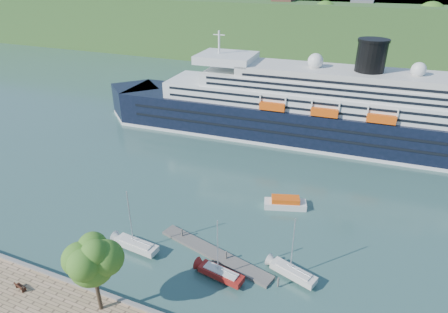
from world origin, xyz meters
TOP-DOWN VIEW (x-y plane):
  - ground at (0.00, 0.00)m, footprint 400.00×400.00m
  - far_hillside at (0.00, 145.00)m, footprint 400.00×50.00m
  - quay_coping at (0.00, -0.20)m, footprint 220.00×0.50m
  - cruise_ship at (7.52, 57.07)m, footprint 104.77×20.30m
  - park_bench at (-15.20, -3.37)m, footprint 1.71×0.96m
  - promenade_tree at (-4.39, -1.96)m, footprint 6.54×6.54m
  - floating_pontoon at (3.51, 12.25)m, footprint 18.16×6.61m
  - sailboat_white_near at (-6.97, 8.84)m, footprint 7.34×2.59m
  - sailboat_red at (6.14, 8.37)m, footprint 6.91×2.91m
  - sailboat_white_far at (14.64, 12.10)m, footprint 7.02×3.85m
  - tender_launch at (9.73, 27.42)m, footprint 7.35×4.38m

SIDE VIEW (x-z plane):
  - ground at x=0.00m, z-range 0.00..0.00m
  - floating_pontoon at x=3.51m, z-range 0.00..0.40m
  - tender_launch at x=9.73m, z-range 0.00..1.92m
  - quay_coping at x=0.00m, z-range 1.00..1.30m
  - park_bench at x=-15.20m, z-range 1.00..2.04m
  - sailboat_red at x=6.14m, z-range 0.00..8.66m
  - sailboat_white_far at x=14.64m, z-range 0.00..8.74m
  - sailboat_white_near at x=-6.97m, z-range 0.00..9.29m
  - promenade_tree at x=-4.39m, z-range 1.00..11.82m
  - cruise_ship at x=7.52m, z-range 0.00..23.39m
  - far_hillside at x=0.00m, z-range 0.00..24.00m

